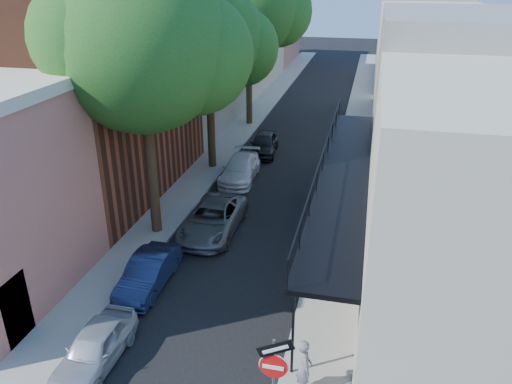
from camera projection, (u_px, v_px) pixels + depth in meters
The scene contains 15 objects.
road_surface at pixel (306, 117), 38.88m from camera, with size 6.00×64.00×0.01m, color black.
sidewalk_left at pixel (256, 113), 39.68m from camera, with size 2.00×64.00×0.12m, color gray.
sidewalk_right at pixel (358, 119), 38.03m from camera, with size 2.00×64.00×0.12m, color gray.
buildings_left at pixel (184, 50), 37.67m from camera, with size 10.10×59.10×12.00m.
buildings_right at pixel (435, 65), 34.76m from camera, with size 9.80×55.00×10.00m.
sign_post at pixel (274, 370), 11.59m from camera, with size 0.89×0.17×2.99m.
oak_near at pixel (154, 47), 18.80m from camera, with size 7.48×6.80×11.42m.
oak_mid at pixel (216, 42), 26.23m from camera, with size 6.60×6.00×10.20m.
oak_far at pixel (256, 6), 33.76m from camera, with size 7.70×7.00×11.90m.
parked_car_a at pixel (95, 347), 14.40m from camera, with size 1.36×3.39×1.15m, color #9FA6B0.
parked_car_b at pixel (148, 273), 17.90m from camera, with size 1.26×3.61×1.19m, color #152042.
parked_car_c at pixel (213, 219), 21.62m from camera, with size 2.16×4.68×1.30m, color #585B5F.
parked_car_d at pixel (240, 169), 27.10m from camera, with size 1.75×4.31×1.25m, color white.
parked_car_e at pixel (264, 144), 30.90m from camera, with size 1.54×3.84×1.31m, color black.
pedestrian at pixel (304, 367), 13.15m from camera, with size 0.62×0.41×1.70m, color slate.
Camera 1 is at (4.76, -7.77, 10.57)m, focal length 35.00 mm.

